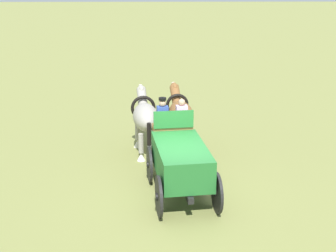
% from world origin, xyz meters
% --- Properties ---
extents(ground_plane, '(220.00, 220.00, 0.00)m').
position_xyz_m(ground_plane, '(0.00, 0.00, 0.00)').
color(ground_plane, olive).
extents(show_wagon, '(5.79, 2.09, 2.59)m').
position_xyz_m(show_wagon, '(0.19, 0.02, 1.11)').
color(show_wagon, '#236B2D').
rests_on(show_wagon, ground).
extents(draft_horse_near, '(3.03, 1.16, 2.20)m').
position_xyz_m(draft_horse_near, '(3.65, 1.11, 1.34)').
color(draft_horse_near, '#9E998E').
rests_on(draft_horse_near, ground).
extents(draft_horse_off, '(2.99, 1.09, 2.26)m').
position_xyz_m(draft_horse_off, '(3.82, -0.18, 1.38)').
color(draft_horse_off, brown).
rests_on(draft_horse_off, ground).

